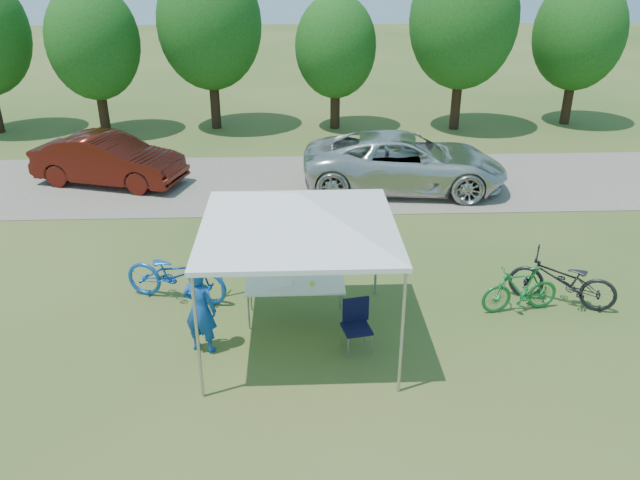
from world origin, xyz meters
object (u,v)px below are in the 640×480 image
object	(u,v)px
bike_blue	(176,274)
folding_chair	(356,320)
minivan	(404,162)
bike_dark	(563,280)
cyclist	(200,310)
bike_green	(520,289)
folding_table	(295,286)
cooler	(282,277)
sedan	(109,160)

from	to	relation	value
bike_blue	folding_chair	bearing A→B (deg)	-100.11
bike_blue	minivan	xyz separation A→B (m)	(5.38, 5.94, 0.25)
bike_dark	minivan	bearing A→B (deg)	-137.84
bike_dark	cyclist	bearing A→B (deg)	-54.33
bike_blue	bike_green	size ratio (longest dim) A/B	1.39
folding_chair	bike_dark	world-z (taller)	bike_dark
folding_chair	bike_green	world-z (taller)	bike_green
folding_table	folding_chair	bearing A→B (deg)	-42.63
bike_dark	cooler	bearing A→B (deg)	-61.52
cooler	bike_blue	xyz separation A→B (m)	(-2.06, 0.80, -0.34)
folding_table	folding_chair	xyz separation A→B (m)	(1.02, -0.94, -0.16)
bike_green	folding_table	bearing A→B (deg)	-96.43
folding_chair	bike_dark	bearing A→B (deg)	5.94
cooler	minivan	world-z (taller)	minivan
bike_blue	sedan	distance (m)	7.34
folding_chair	bike_green	distance (m)	3.34
cyclist	bike_dark	xyz separation A→B (m)	(6.64, 1.24, -0.28)
cyclist	minivan	xyz separation A→B (m)	(4.67, 7.66, 0.00)
folding_table	bike_blue	distance (m)	2.43
cyclist	minivan	distance (m)	8.97
bike_blue	minivan	distance (m)	8.01
cooler	minivan	xyz separation A→B (m)	(3.32, 6.73, -0.08)
cooler	sedan	distance (m)	9.05
sedan	bike_dark	bearing A→B (deg)	-108.25
cooler	bike_green	distance (m)	4.44
minivan	cyclist	bearing A→B (deg)	154.29
folding_chair	cooler	size ratio (longest dim) A/B	2.15
folding_chair	sedan	bearing A→B (deg)	115.55
bike_blue	bike_dark	xyz separation A→B (m)	(7.35, -0.49, -0.03)
cyclist	bike_dark	distance (m)	6.76
folding_table	sedan	xyz separation A→B (m)	(-5.29, 7.50, 0.04)
folding_chair	bike_blue	distance (m)	3.74
cooler	folding_chair	bearing A→B (deg)	-36.89
folding_chair	bike_dark	xyz separation A→B (m)	(4.04, 1.25, -0.01)
bike_green	cyclist	bearing A→B (deg)	-87.75
bike_blue	minivan	size ratio (longest dim) A/B	0.37
cooler	folding_table	bearing A→B (deg)	0.00
bike_blue	bike_green	xyz separation A→B (m)	(6.48, -0.69, -0.10)
folding_chair	minivan	bearing A→B (deg)	63.64
sedan	folding_chair	bearing A→B (deg)	-126.69
cooler	bike_green	size ratio (longest dim) A/B	0.28
bike_green	folding_chair	bearing A→B (deg)	-79.64
minivan	folding_chair	bearing A→B (deg)	170.55
folding_chair	bike_green	size ratio (longest dim) A/B	0.60
folding_table	bike_green	xyz separation A→B (m)	(4.19, 0.11, -0.24)
bike_green	bike_dark	size ratio (longest dim) A/B	0.76
cyclist	bike_green	xyz separation A→B (m)	(5.77, 1.04, -0.35)
cyclist	bike_dark	size ratio (longest dim) A/B	0.81
folding_chair	cooler	xyz separation A→B (m)	(-1.25, 0.94, 0.35)
cooler	minivan	bearing A→B (deg)	63.77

